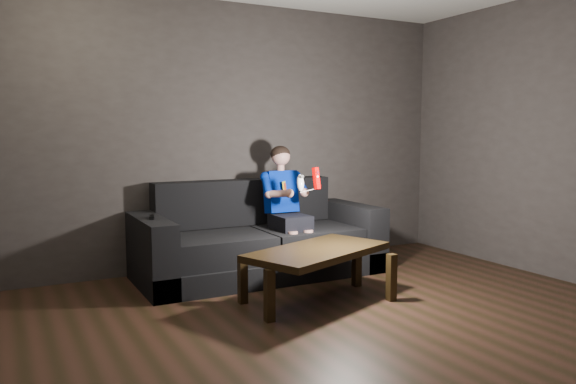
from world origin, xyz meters
TOP-DOWN VIEW (x-y plane):
  - floor at (0.00, 0.00)m, footprint 5.00×5.00m
  - back_wall at (0.00, 2.50)m, footprint 5.00×0.04m
  - sofa at (0.05, 1.99)m, footprint 2.35×1.01m
  - child at (0.32, 1.92)m, footprint 0.46×0.57m
  - wii_remote_red at (0.41, 1.48)m, footprint 0.06×0.08m
  - nunchuk_white at (0.24, 1.49)m, footprint 0.09×0.11m
  - wii_remote_black at (-1.00, 1.90)m, footprint 0.08×0.16m
  - coffee_table at (0.11, 0.95)m, footprint 1.37×1.03m

SIDE VIEW (x-z plane):
  - floor at x=0.00m, z-range 0.00..0.00m
  - sofa at x=0.05m, z-range -0.16..0.75m
  - coffee_table at x=0.11m, z-range 0.16..0.61m
  - wii_remote_black at x=-1.00m, z-range 0.64..0.67m
  - child at x=0.32m, z-range 0.19..1.32m
  - nunchuk_white at x=0.24m, z-range 0.85..1.02m
  - wii_remote_red at x=0.41m, z-range 0.87..1.07m
  - back_wall at x=0.00m, z-range 0.00..2.70m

